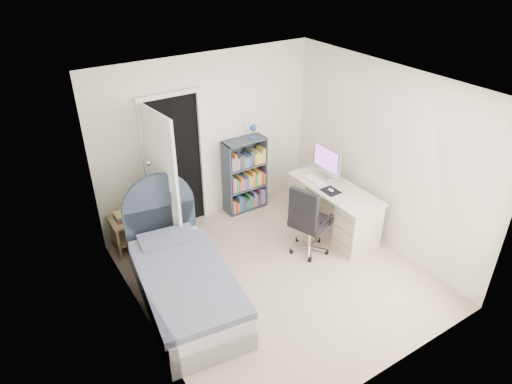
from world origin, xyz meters
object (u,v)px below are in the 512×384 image
bookcase (246,178)px  desk (332,207)px  nightstand (125,225)px  office_chair (308,218)px  bed (183,280)px  floor_lamp (152,212)px

bookcase → desk: 1.43m
nightstand → office_chair: bearing=-35.1°
bed → office_chair: size_ratio=2.08×
floor_lamp → bookcase: 1.61m
desk → nightstand: bearing=156.5°
desk → office_chair: desk is taller
bookcase → office_chair: 1.46m
bed → desk: bearing=3.9°
nightstand → bookcase: (1.96, 0.04, 0.16)m
bed → desk: bed is taller
bed → nightstand: 1.37m
bookcase → desk: bookcase is taller
bed → office_chair: (1.79, -0.09, 0.29)m
desk → office_chair: size_ratio=1.43×
desk → office_chair: (-0.67, -0.25, 0.17)m
bed → desk: 2.47m
floor_lamp → desk: floor_lamp is taller
desk → floor_lamp: bearing=156.1°
floor_lamp → bookcase: size_ratio=0.95×
nightstand → office_chair: 2.49m
bed → desk: size_ratio=1.46×
office_chair → floor_lamp: bearing=142.3°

